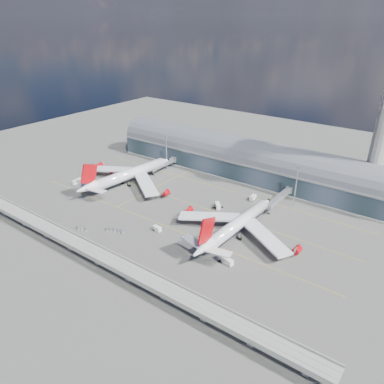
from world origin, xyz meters
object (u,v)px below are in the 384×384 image
Objects in this scene: service_truck_2 at (226,260)px; service_truck_5 at (218,206)px; service_truck_1 at (157,229)px; floodlight_mast_right at (296,185)px; airliner_right at (236,225)px; service_truck_3 at (237,219)px; cargo_train_1 at (115,231)px; airliner_left at (127,175)px; service_truck_4 at (253,198)px; floodlight_mast_left at (166,152)px; control_tower at (384,121)px; cargo_train_2 at (207,250)px; service_truck_0 at (77,181)px; cargo_train_0 at (82,229)px.

service_truck_5 reaches higher than service_truck_2.
floodlight_mast_right is at bearing -26.25° from service_truck_1.
airliner_right reaches higher than service_truck_1.
service_truck_3 is 66.97m from cargo_train_1.
airliner_left reaches higher than service_truck_4.
service_truck_3 is at bearing -24.78° from floodlight_mast_left.
airliner_right is at bearing -2.26° from airliner_left.
airliner_right is at bearing -120.33° from control_tower.
airliner_left is at bearing -154.96° from control_tower.
service_truck_5 is at bearing 54.46° from cargo_train_2.
control_tower is 20.20× the size of service_truck_1.
service_truck_0 is at bearing -157.30° from service_truck_4.
cargo_train_1 is (-46.89, -47.81, -0.91)m from service_truck_3.
service_truck_0 is 119.36m from service_truck_4.
floodlight_mast_right is 52.12m from airliner_right.
service_truck_3 is at bearing 37.14° from service_truck_2.
service_truck_1 is 0.70× the size of cargo_train_0.
service_truck_1 is 44.60m from service_truck_3.
service_truck_5 is (-70.09, -58.35, -50.03)m from control_tower.
service_truck_3 reaches higher than service_truck_5.
service_truck_2 is at bearing -91.91° from floodlight_mast_right.
floodlight_mast_right is 5.04× the size of service_truck_1.
service_truck_2 is at bearing -73.86° from service_truck_4.
service_truck_3 is 0.99× the size of cargo_train_2.
cargo_train_0 is (-69.23, -44.38, -5.13)m from airliner_right.
control_tower is at bearing 30.15° from service_truck_4.
cargo_train_2 is (89.51, -34.82, -5.97)m from airliner_left.
floodlight_mast_left reaches higher than airliner_right.
floodlight_mast_right reaches higher than service_truck_2.
floodlight_mast_right is 43.57m from service_truck_3.
cargo_train_0 is (19.90, -94.78, -12.79)m from floodlight_mast_left.
cargo_train_2 is at bearing -106.47° from service_truck_5.
floodlight_mast_left is 93.65m from cargo_train_1.
service_truck_2 is (-37.48, -102.17, -50.06)m from control_tower.
service_truck_5 is 0.58× the size of cargo_train_1.
floodlight_mast_right is 47.93m from service_truck_5.
control_tower is 101.67m from airliner_right.
floodlight_mast_right reaches higher than service_truck_0.
control_tower is 122.42m from cargo_train_2.
service_truck_4 reaches higher than cargo_train_1.
airliner_right is 11.24× the size of service_truck_5.
airliner_left is at bearing 57.39° from cargo_train_1.
cargo_train_2 is (50.12, 13.99, 0.06)m from cargo_train_1.
floodlight_mast_right is at bearing 17.32° from service_truck_4.
service_truck_4 is (23.54, 63.65, 0.15)m from service_truck_1.
control_tower is 98.12m from service_truck_3.
floodlight_mast_right is 110.61m from airliner_left.
cargo_train_2 is (85.47, -71.77, -12.78)m from floodlight_mast_left.
floodlight_mast_right is 74.34m from cargo_train_2.
cargo_train_0 is at bearing -145.84° from airliner_right.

